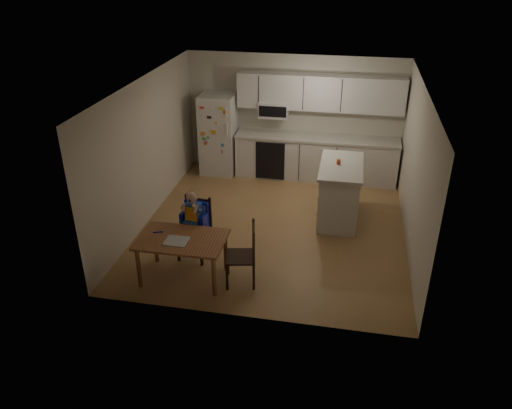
{
  "coord_description": "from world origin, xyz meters",
  "views": [
    {
      "loc": [
        1.15,
        -7.6,
        4.4
      ],
      "look_at": [
        -0.09,
        -1.2,
        1.01
      ],
      "focal_mm": 35.0,
      "sensor_mm": 36.0,
      "label": 1
    }
  ],
  "objects_px": {
    "chair_booster": "(195,217)",
    "chair_side": "(247,251)",
    "dining_table": "(182,244)",
    "refrigerator": "(219,134)",
    "kitchen_island": "(339,192)",
    "red_cup": "(339,162)"
  },
  "relations": [
    {
      "from": "chair_side",
      "to": "chair_booster",
      "type": "bearing_deg",
      "value": -132.1
    },
    {
      "from": "dining_table",
      "to": "chair_booster",
      "type": "xyz_separation_m",
      "value": [
        0.01,
        0.62,
        0.12
      ]
    },
    {
      "from": "refrigerator",
      "to": "kitchen_island",
      "type": "height_order",
      "value": "refrigerator"
    },
    {
      "from": "kitchen_island",
      "to": "dining_table",
      "type": "distance_m",
      "value": 3.15
    },
    {
      "from": "chair_booster",
      "to": "red_cup",
      "type": "bearing_deg",
      "value": 46.76
    },
    {
      "from": "refrigerator",
      "to": "kitchen_island",
      "type": "relative_size",
      "value": 1.21
    },
    {
      "from": "refrigerator",
      "to": "red_cup",
      "type": "distance_m",
      "value": 3.06
    },
    {
      "from": "red_cup",
      "to": "chair_booster",
      "type": "bearing_deg",
      "value": -140.7
    },
    {
      "from": "dining_table",
      "to": "refrigerator",
      "type": "bearing_deg",
      "value": 97.03
    },
    {
      "from": "red_cup",
      "to": "kitchen_island",
      "type": "bearing_deg",
      "value": -28.69
    },
    {
      "from": "kitchen_island",
      "to": "chair_side",
      "type": "xyz_separation_m",
      "value": [
        -1.21,
        -2.23,
        0.01
      ]
    },
    {
      "from": "refrigerator",
      "to": "chair_booster",
      "type": "xyz_separation_m",
      "value": [
        0.49,
        -3.33,
        -0.15
      ]
    },
    {
      "from": "refrigerator",
      "to": "dining_table",
      "type": "bearing_deg",
      "value": -82.97
    },
    {
      "from": "chair_booster",
      "to": "chair_side",
      "type": "distance_m",
      "value": 1.1
    },
    {
      "from": "kitchen_island",
      "to": "chair_booster",
      "type": "bearing_deg",
      "value": -141.96
    },
    {
      "from": "kitchen_island",
      "to": "red_cup",
      "type": "xyz_separation_m",
      "value": [
        -0.06,
        0.03,
        0.56
      ]
    },
    {
      "from": "refrigerator",
      "to": "chair_side",
      "type": "bearing_deg",
      "value": -69.76
    },
    {
      "from": "refrigerator",
      "to": "kitchen_island",
      "type": "xyz_separation_m",
      "value": [
        2.64,
        -1.65,
        -0.33
      ]
    },
    {
      "from": "chair_booster",
      "to": "chair_side",
      "type": "relative_size",
      "value": 1.22
    },
    {
      "from": "refrigerator",
      "to": "chair_booster",
      "type": "bearing_deg",
      "value": -81.58
    },
    {
      "from": "refrigerator",
      "to": "chair_side",
      "type": "relative_size",
      "value": 1.79
    },
    {
      "from": "kitchen_island",
      "to": "red_cup",
      "type": "bearing_deg",
      "value": 151.31
    }
  ]
}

